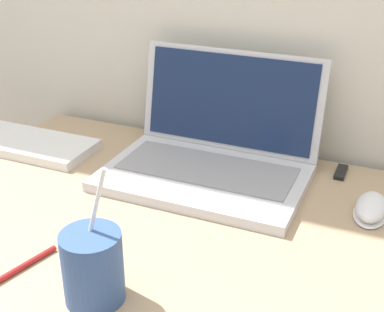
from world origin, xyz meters
TOP-DOWN VIEW (x-y plane):
  - laptop at (-0.06, 0.59)m, footprint 0.39×0.30m
  - drink_cup at (-0.07, 0.18)m, footprint 0.08×0.08m
  - computer_mouse at (0.25, 0.55)m, footprint 0.06×0.10m
  - external_keyboard at (-0.52, 0.54)m, footprint 0.39×0.13m
  - usb_stick at (0.18, 0.69)m, footprint 0.02×0.06m
  - pen at (-0.21, 0.17)m, footprint 0.05×0.15m

SIDE VIEW (x-z plane):
  - usb_stick at x=0.18m, z-range 0.78..0.78m
  - pen at x=-0.21m, z-range 0.78..0.78m
  - external_keyboard at x=-0.52m, z-range 0.78..0.80m
  - computer_mouse at x=0.25m, z-range 0.77..0.81m
  - laptop at x=-0.06m, z-range 0.71..0.93m
  - drink_cup at x=-0.07m, z-range 0.73..0.93m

